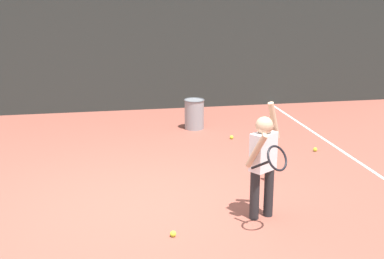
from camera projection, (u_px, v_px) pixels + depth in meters
ground_plane at (145, 205)px, 6.38m from camera, size 20.00×20.00×0.00m
court_line_sideline at (359, 162)px, 7.93m from camera, size 0.05×9.00×0.00m
back_fence_windscreen at (118, 18)px, 10.75m from camera, size 12.83×0.08×3.91m
fence_post_2 at (118, 14)px, 10.79m from camera, size 0.09×0.09×4.06m
fence_post_3 at (262, 13)px, 11.34m from camera, size 0.09×0.09×4.06m
tennis_player at (264, 158)px, 5.85m from camera, size 0.50×0.83×1.35m
ball_hopper at (194, 114)px, 9.74m from camera, size 0.38×0.38×0.56m
water_bottle at (267, 173)px, 7.18m from camera, size 0.07×0.07×0.22m
tennis_ball_1 at (173, 234)px, 5.58m from camera, size 0.07×0.07×0.07m
tennis_ball_2 at (315, 149)px, 8.46m from camera, size 0.07×0.07×0.07m
tennis_ball_4 at (263, 138)px, 9.07m from camera, size 0.07×0.07×0.07m
tennis_ball_6 at (232, 137)px, 9.14m from camera, size 0.07×0.07×0.07m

